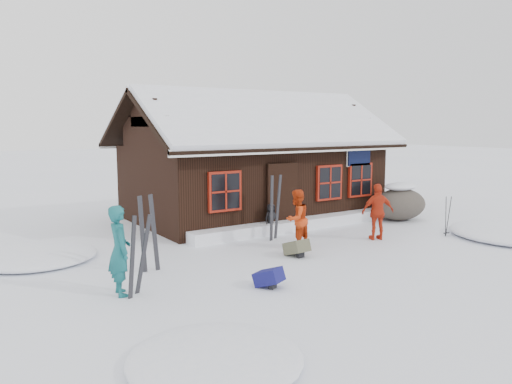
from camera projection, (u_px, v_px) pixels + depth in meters
ground at (310, 251)px, 12.76m from camera, size 120.00×120.00×0.00m
mountain_hut at (253, 172)px, 17.49m from camera, size 8.90×6.09×4.42m
snow_drift at (301, 224)px, 15.42m from camera, size 7.60×0.60×0.35m
snow_mounds at (313, 231)px, 15.21m from camera, size 20.60×13.20×0.48m
skier_teal at (119, 250)px, 9.36m from camera, size 0.46×0.66×1.72m
skier_orange_left at (297, 219)px, 12.96m from camera, size 0.88×0.76×1.55m
skier_orange_right at (378, 212)px, 13.93m from camera, size 1.00×0.72×1.58m
skier_crouched at (271, 219)px, 14.69m from camera, size 0.46×0.31×0.91m
boulder at (400, 203)px, 16.87m from camera, size 1.94×1.46×1.15m
ski_pair_left at (138, 256)px, 9.40m from camera, size 0.59×0.26×1.57m
ski_pair_mid at (148, 235)px, 10.86m from camera, size 0.50×0.13×1.75m
ski_pair_right at (275, 208)px, 13.98m from camera, size 0.53×0.23×1.86m
ski_poles at (447, 217)px, 14.44m from camera, size 0.21×0.11×1.19m
backpack_blue at (269, 280)px, 9.87m from camera, size 0.57×0.63×0.28m
backpack_olive at (297, 250)px, 12.20m from camera, size 0.44×0.58×0.31m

